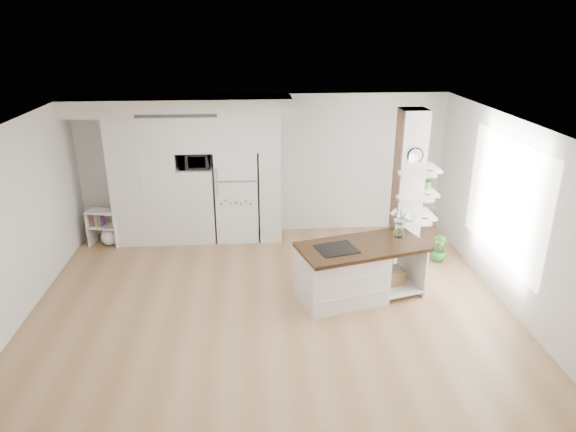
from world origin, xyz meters
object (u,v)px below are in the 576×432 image
bookshelf (106,230)px  floor_plant_a (399,246)px  kitchen_island (348,272)px  refrigerator (237,194)px

bookshelf → floor_plant_a: (5.31, -0.98, -0.06)m
bookshelf → kitchen_island: bearing=-16.0°
refrigerator → bookshelf: size_ratio=2.56×
kitchen_island → floor_plant_a: 1.75m
refrigerator → kitchen_island: bearing=-55.3°
refrigerator → bookshelf: bearing=-175.6°
kitchen_island → bookshelf: (-4.16, 2.28, -0.15)m
refrigerator → floor_plant_a: 3.15m
refrigerator → bookshelf: 2.52m
bookshelf → floor_plant_a: size_ratio=1.41×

